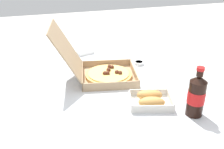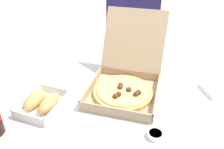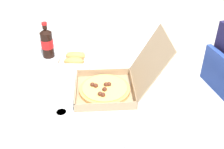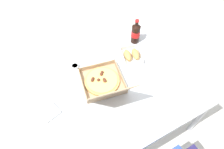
{
  "view_description": "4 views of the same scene",
  "coord_description": "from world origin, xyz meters",
  "px_view_note": "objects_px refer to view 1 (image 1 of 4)",
  "views": [
    {
      "loc": [
        -1.16,
        0.3,
        1.36
      ],
      "look_at": [
        0.02,
        -0.06,
        0.77
      ],
      "focal_mm": 41.94,
      "sensor_mm": 36.0,
      "label": 1
    },
    {
      "loc": [
        0.1,
        -0.84,
        1.31
      ],
      "look_at": [
        0.04,
        0.01,
        0.77
      ],
      "focal_mm": 35.25,
      "sensor_mm": 36.0,
      "label": 2
    },
    {
      "loc": [
        1.14,
        -0.3,
        1.53
      ],
      "look_at": [
        0.04,
        -0.01,
        0.78
      ],
      "focal_mm": 42.44,
      "sensor_mm": 36.0,
      "label": 3
    },
    {
      "loc": [
        0.43,
        0.71,
        1.9
      ],
      "look_at": [
        -0.0,
        -0.08,
        0.73
      ],
      "focal_mm": 31.53,
      "sensor_mm": 36.0,
      "label": 4
    }
  ],
  "objects_px": {
    "paper_menu": "(51,67)",
    "dipping_sauce_cup": "(139,63)",
    "pizza_box_open": "(102,71)",
    "bread_side_box": "(151,100)",
    "cola_bottle": "(196,95)",
    "napkin_pile": "(84,51)"
  },
  "relations": [
    {
      "from": "bread_side_box",
      "to": "napkin_pile",
      "type": "height_order",
      "value": "bread_side_box"
    },
    {
      "from": "napkin_pile",
      "to": "pizza_box_open",
      "type": "bearing_deg",
      "value": -177.41
    },
    {
      "from": "napkin_pile",
      "to": "bread_side_box",
      "type": "bearing_deg",
      "value": -167.63
    },
    {
      "from": "paper_menu",
      "to": "dipping_sauce_cup",
      "type": "relative_size",
      "value": 3.75
    },
    {
      "from": "cola_bottle",
      "to": "dipping_sauce_cup",
      "type": "bearing_deg",
      "value": 2.19
    },
    {
      "from": "pizza_box_open",
      "to": "napkin_pile",
      "type": "relative_size",
      "value": 4.45
    },
    {
      "from": "bread_side_box",
      "to": "napkin_pile",
      "type": "xyz_separation_m",
      "value": [
        0.74,
        0.16,
        -0.02
      ]
    },
    {
      "from": "pizza_box_open",
      "to": "bread_side_box",
      "type": "relative_size",
      "value": 2.19
    },
    {
      "from": "pizza_box_open",
      "to": "dipping_sauce_cup",
      "type": "distance_m",
      "value": 0.29
    },
    {
      "from": "pizza_box_open",
      "to": "cola_bottle",
      "type": "xyz_separation_m",
      "value": [
        -0.46,
        -0.29,
        0.05
      ]
    },
    {
      "from": "bread_side_box",
      "to": "dipping_sauce_cup",
      "type": "xyz_separation_m",
      "value": [
        0.44,
        -0.12,
        -0.01
      ]
    },
    {
      "from": "cola_bottle",
      "to": "bread_side_box",
      "type": "bearing_deg",
      "value": 48.91
    },
    {
      "from": "paper_menu",
      "to": "napkin_pile",
      "type": "distance_m",
      "value": 0.3
    },
    {
      "from": "pizza_box_open",
      "to": "napkin_pile",
      "type": "distance_m",
      "value": 0.41
    },
    {
      "from": "dipping_sauce_cup",
      "to": "pizza_box_open",
      "type": "bearing_deg",
      "value": 112.66
    },
    {
      "from": "paper_menu",
      "to": "dipping_sauce_cup",
      "type": "height_order",
      "value": "dipping_sauce_cup"
    },
    {
      "from": "dipping_sauce_cup",
      "to": "paper_menu",
      "type": "bearing_deg",
      "value": 77.09
    },
    {
      "from": "pizza_box_open",
      "to": "paper_menu",
      "type": "xyz_separation_m",
      "value": [
        0.23,
        0.26,
        -0.04
      ]
    },
    {
      "from": "pizza_box_open",
      "to": "paper_menu",
      "type": "bearing_deg",
      "value": 47.88
    },
    {
      "from": "napkin_pile",
      "to": "dipping_sauce_cup",
      "type": "bearing_deg",
      "value": -136.15
    },
    {
      "from": "napkin_pile",
      "to": "dipping_sauce_cup",
      "type": "height_order",
      "value": "same"
    },
    {
      "from": "paper_menu",
      "to": "cola_bottle",
      "type": "bearing_deg",
      "value": -116.43
    }
  ]
}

